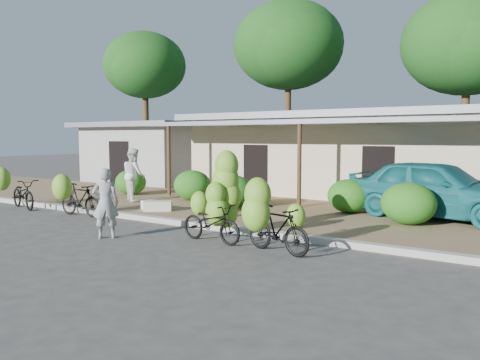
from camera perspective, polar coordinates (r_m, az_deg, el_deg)
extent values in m
plane|color=#403D3B|center=(10.42, -7.70, -8.10)|extent=(100.00, 100.00, 0.00)
cube|color=olive|center=(14.49, 5.29, -4.05)|extent=(60.00, 6.00, 0.12)
cube|color=#A8A399|center=(11.95, -1.42, -5.95)|extent=(60.00, 0.25, 0.15)
cube|color=beige|center=(19.84, 13.39, 2.66)|extent=(12.00, 6.00, 3.10)
cube|color=slate|center=(19.84, 13.49, 7.50)|extent=(13.00, 7.00, 0.25)
cube|color=black|center=(17.12, 10.06, 0.83)|extent=(1.40, 0.12, 2.20)
cube|color=slate|center=(16.11, 8.70, 6.98)|extent=(13.00, 2.00, 0.15)
cylinder|color=brown|center=(18.44, -8.66, 2.17)|extent=(0.14, 0.14, 2.85)
cylinder|color=brown|center=(15.32, 7.24, 1.57)|extent=(0.14, 0.14, 2.85)
cube|color=#A3A29D|center=(25.69, -10.44, 3.05)|extent=(6.00, 5.00, 2.90)
cube|color=slate|center=(25.68, -10.50, 6.56)|extent=(7.00, 6.00, 0.25)
cube|color=black|center=(23.99, -14.44, 1.99)|extent=(1.40, 0.12, 2.20)
cylinder|color=brown|center=(28.87, -11.41, 7.38)|extent=(0.36, 0.36, 7.04)
ellipsoid|color=#104314|center=(29.16, -11.52, 13.54)|extent=(4.88, 4.88, 3.91)
ellipsoid|color=#104314|center=(29.76, -11.83, 13.95)|extent=(4.15, 4.15, 3.32)
cylinder|color=brown|center=(26.65, 5.85, 8.57)|extent=(0.36, 0.36, 7.90)
ellipsoid|color=#104314|center=(27.08, 5.92, 16.01)|extent=(6.09, 6.09, 4.87)
ellipsoid|color=#104314|center=(27.62, 5.25, 16.43)|extent=(5.17, 5.17, 4.14)
cylinder|color=brown|center=(24.41, 25.75, 7.46)|extent=(0.36, 0.36, 7.11)
ellipsoid|color=#104314|center=(24.76, 26.05, 14.77)|extent=(5.98, 5.98, 4.78)
ellipsoid|color=#104314|center=(25.18, 24.99, 15.34)|extent=(5.08, 5.08, 4.06)
ellipsoid|color=#1C5E15|center=(19.01, -13.18, -0.27)|extent=(1.27, 1.14, 0.99)
ellipsoid|color=#1C5E15|center=(16.89, -5.82, -0.66)|extent=(1.40, 1.26, 1.09)
ellipsoid|color=#1C5E15|center=(15.12, -0.92, -1.37)|extent=(1.37, 1.23, 1.07)
ellipsoid|color=#1C5E15|center=(14.49, 13.11, -1.90)|extent=(1.30, 1.17, 1.01)
ellipsoid|color=#1C5E15|center=(12.95, 19.85, -2.72)|extent=(1.41, 1.27, 1.10)
imported|color=black|center=(17.26, -24.90, -1.56)|extent=(2.00, 1.12, 1.00)
ellipsoid|color=#70AA2A|center=(17.02, -27.06, 0.14)|extent=(0.61, 0.52, 0.77)
imported|color=black|center=(15.01, -18.90, -2.30)|extent=(1.68, 0.56, 1.00)
ellipsoid|color=#70AA2A|center=(14.54, -20.87, -0.82)|extent=(0.62, 0.53, 0.78)
imported|color=black|center=(10.73, -3.52, -5.24)|extent=(1.74, 0.75, 0.89)
ellipsoid|color=#70AA2A|center=(11.13, -1.82, -3.82)|extent=(0.64, 0.55, 0.80)
ellipsoid|color=#70AA2A|center=(11.02, -1.42, -2.00)|extent=(0.63, 0.53, 0.78)
ellipsoid|color=#70AA2A|center=(11.03, -1.75, -0.03)|extent=(0.66, 0.56, 0.83)
ellipsoid|color=#70AA2A|center=(10.98, -1.63, 1.75)|extent=(0.59, 0.50, 0.73)
ellipsoid|color=#70AA2A|center=(10.83, -2.82, -3.82)|extent=(0.57, 0.48, 0.71)
ellipsoid|color=#70AA2A|center=(10.81, -2.98, -1.83)|extent=(0.49, 0.42, 0.62)
imported|color=black|center=(9.74, 4.62, -6.02)|extent=(1.71, 0.83, 0.99)
ellipsoid|color=#70AA2A|center=(9.20, 1.95, -4.04)|extent=(0.59, 0.50, 0.74)
ellipsoid|color=#70AA2A|center=(9.18, 2.17, -1.81)|extent=(0.55, 0.47, 0.69)
ellipsoid|color=#70AA2A|center=(13.76, -4.95, -2.81)|extent=(0.56, 0.48, 0.70)
ellipsoid|color=#70AA2A|center=(13.75, -5.06, -3.00)|extent=(0.49, 0.42, 0.62)
ellipsoid|color=#70AA2A|center=(11.83, 6.83, -4.35)|extent=(0.50, 0.42, 0.62)
cube|color=silver|center=(14.72, -10.00, -3.14)|extent=(0.92, 0.82, 0.30)
cube|color=silver|center=(14.94, -10.55, -3.06)|extent=(0.79, 0.47, 0.28)
imported|color=gray|center=(11.50, -16.07, -2.73)|extent=(0.72, 0.71, 1.68)
imported|color=white|center=(17.07, -12.81, 0.66)|extent=(1.16, 1.08, 1.90)
imported|color=#196C71|center=(14.17, 22.72, -1.00)|extent=(5.19, 2.90, 1.67)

